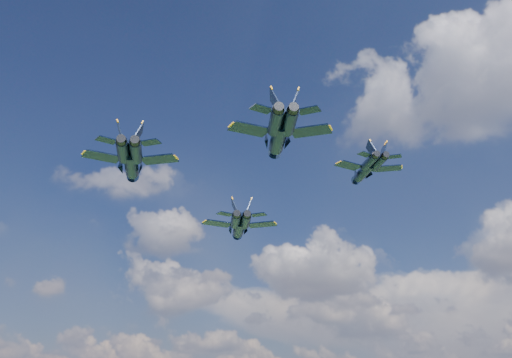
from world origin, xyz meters
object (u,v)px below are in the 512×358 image
object	(u,v)px
jet_right	(363,172)
jet_left	(131,165)
jet_slot	(278,138)
jet_lead	(239,228)

from	to	relation	value
jet_right	jet_left	bearing A→B (deg)	173.74
jet_left	jet_slot	xyz separation A→B (m)	(27.27, -1.76, -3.58)
jet_lead	jet_slot	size ratio (longest dim) A/B	1.06
jet_right	jet_slot	xyz separation A→B (m)	(0.66, -24.32, -3.53)
jet_lead	jet_left	xyz separation A→B (m)	(0.68, -27.21, 3.17)
jet_lead	jet_slot	distance (m)	40.26
jet_left	jet_slot	world-z (taller)	jet_left
jet_right	jet_slot	size ratio (longest dim) A/B	0.82
jet_left	jet_right	world-z (taller)	jet_left
jet_right	jet_slot	distance (m)	24.58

